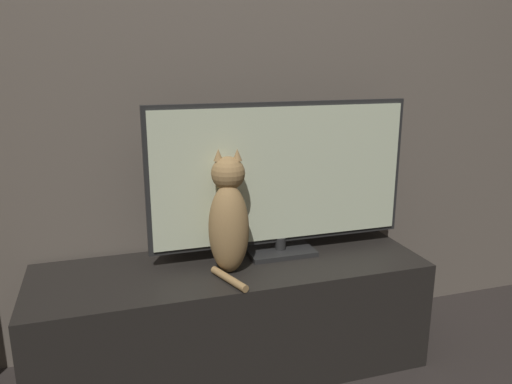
% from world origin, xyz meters
% --- Properties ---
extents(wall_back, '(4.80, 0.05, 2.60)m').
position_xyz_m(wall_back, '(0.00, 1.22, 1.30)').
color(wall_back, '#60564C').
rests_on(wall_back, ground_plane).
extents(tv_stand, '(1.55, 0.50, 0.46)m').
position_xyz_m(tv_stand, '(0.00, 0.93, 0.23)').
color(tv_stand, black).
rests_on(tv_stand, ground_plane).
extents(tv, '(1.09, 0.17, 0.63)m').
position_xyz_m(tv, '(0.23, 0.99, 0.79)').
color(tv, black).
rests_on(tv, tv_stand).
extents(cat, '(0.18, 0.30, 0.48)m').
position_xyz_m(cat, '(-0.02, 0.88, 0.67)').
color(cat, '#997547').
rests_on(cat, tv_stand).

